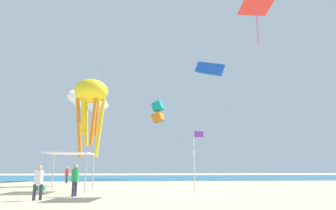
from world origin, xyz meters
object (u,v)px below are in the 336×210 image
at_px(kite_diamond_red, 256,8).
at_px(kite_octopus_yellow, 91,95).
at_px(banner_flag, 195,156).
at_px(cooler_box, 41,188).
at_px(canopy_tent, 69,155).
at_px(person_leftmost, 75,177).
at_px(person_central, 67,173).
at_px(person_near_tent, 39,180).
at_px(kite_parafoil_blue, 209,69).
at_px(kite_box_teal, 158,112).
at_px(kite_inflatable_white, 89,101).

distance_m(kite_diamond_red, kite_octopus_yellow, 16.29).
height_order(banner_flag, cooler_box, banner_flag).
height_order(canopy_tent, person_leftmost, canopy_tent).
height_order(canopy_tent, kite_diamond_red, kite_diamond_red).
bearing_deg(kite_diamond_red, canopy_tent, 3.00).
relative_size(person_central, cooler_box, 2.76).
height_order(person_near_tent, banner_flag, banner_flag).
xyz_separation_m(person_central, kite_parafoil_blue, (17.81, 14.75, 16.17)).
distance_m(person_central, kite_parafoil_blue, 28.22).
height_order(cooler_box, kite_diamond_red, kite_diamond_red).
bearing_deg(cooler_box, kite_box_teal, 64.10).
xyz_separation_m(person_leftmost, cooler_box, (-3.20, 4.30, -0.83)).
relative_size(kite_diamond_red, kite_inflatable_white, 0.41).
bearing_deg(kite_inflatable_white, person_central, 16.03).
xyz_separation_m(banner_flag, cooler_box, (-9.94, 4.06, -2.02)).
xyz_separation_m(person_central, kite_box_teal, (9.29, 8.20, 7.79)).
bearing_deg(kite_parafoil_blue, kite_box_teal, -87.38).
bearing_deg(cooler_box, kite_diamond_red, -1.50).
xyz_separation_m(person_central, kite_inflatable_white, (0.84, 5.06, 8.46)).
bearing_deg(person_leftmost, kite_box_teal, 178.98).
xyz_separation_m(person_leftmost, kite_octopus_yellow, (-1.31, 10.54, 7.15)).
bearing_deg(kite_box_teal, banner_flag, -150.11).
relative_size(kite_box_teal, kite_parafoil_blue, 0.58).
xyz_separation_m(kite_inflatable_white, kite_parafoil_blue, (16.98, 9.70, 7.70)).
bearing_deg(kite_box_teal, person_leftmost, -167.35).
xyz_separation_m(banner_flag, kite_inflatable_white, (-9.76, 18.70, 7.19)).
relative_size(person_near_tent, cooler_box, 2.91).
height_order(canopy_tent, person_central, canopy_tent).
height_order(kite_inflatable_white, kite_parafoil_blue, kite_parafoil_blue).
bearing_deg(kite_octopus_yellow, person_leftmost, 36.43).
distance_m(person_leftmost, kite_box_teal, 24.00).
bearing_deg(banner_flag, person_leftmost, -177.98).
bearing_deg(kite_inflatable_white, person_near_tent, 30.10).
bearing_deg(cooler_box, person_near_tent, -73.11).
distance_m(kite_inflatable_white, kite_octopus_yellow, 8.65).
bearing_deg(kite_diamond_red, person_central, -30.95).
xyz_separation_m(banner_flag, kite_diamond_red, (5.68, 3.66, 11.69)).
bearing_deg(person_leftmost, kite_parafoil_blue, 166.82).
relative_size(person_central, kite_parafoil_blue, 0.31).
bearing_deg(kite_parafoil_blue, kite_diamond_red, -38.49).
height_order(canopy_tent, kite_inflatable_white, kite_inflatable_white).
height_order(person_near_tent, kite_inflatable_white, kite_inflatable_white).
bearing_deg(canopy_tent, banner_flag, -21.24).
bearing_deg(canopy_tent, kite_box_teal, 70.58).
distance_m(canopy_tent, banner_flag, 8.50).
xyz_separation_m(person_near_tent, kite_box_teal, (6.76, 23.93, 7.74)).
relative_size(canopy_tent, person_central, 1.79).
distance_m(person_near_tent, banner_flag, 8.42).
xyz_separation_m(person_central, kite_octopus_yellow, (2.56, -3.33, 7.23)).
distance_m(canopy_tent, person_leftmost, 3.77).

